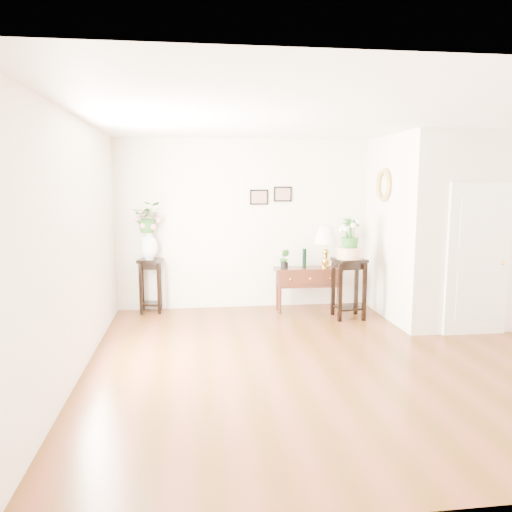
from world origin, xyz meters
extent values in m
cube|color=brown|center=(0.00, 0.00, 0.00)|extent=(6.00, 5.50, 0.02)
cube|color=white|center=(0.00, 0.00, 2.80)|extent=(6.00, 5.50, 0.02)
cube|color=white|center=(0.00, 2.75, 1.40)|extent=(6.00, 0.02, 2.80)
cube|color=white|center=(0.00, -2.75, 1.40)|extent=(6.00, 0.02, 2.80)
cube|color=white|center=(-3.00, 0.00, 1.40)|extent=(0.02, 5.50, 2.80)
cube|color=white|center=(2.10, 1.77, 1.40)|extent=(1.80, 1.95, 2.80)
cube|color=white|center=(2.10, 0.78, 1.05)|extent=(0.90, 0.05, 2.10)
cube|color=black|center=(-0.65, 2.73, 1.85)|extent=(0.30, 0.02, 0.25)
cube|color=black|center=(-0.25, 2.73, 1.90)|extent=(0.30, 0.02, 0.25)
torus|color=gold|center=(1.16, 1.90, 2.05)|extent=(0.07, 0.51, 0.51)
cube|color=black|center=(0.10, 2.32, 0.36)|extent=(1.08, 0.36, 0.72)
cube|color=gold|center=(0.39, 2.32, 1.07)|extent=(0.46, 0.46, 0.67)
cylinder|color=black|center=(0.04, 2.32, 0.89)|extent=(0.08, 0.08, 0.31)
imported|color=#24621E|center=(-0.29, 2.32, 0.87)|extent=(0.20, 0.18, 0.29)
cube|color=black|center=(-2.45, 2.56, 0.44)|extent=(0.40, 0.40, 0.88)
imported|color=#24621E|center=(-2.45, 2.56, 1.52)|extent=(0.46, 0.40, 0.50)
cube|color=black|center=(0.63, 1.82, 0.47)|extent=(0.50, 0.50, 0.94)
cylinder|color=beige|center=(0.63, 1.82, 1.02)|extent=(0.48, 0.48, 0.17)
imported|color=#24621E|center=(0.63, 1.82, 1.31)|extent=(0.36, 0.36, 0.50)
camera|label=1|loc=(-1.77, -5.49, 2.08)|focal=35.00mm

